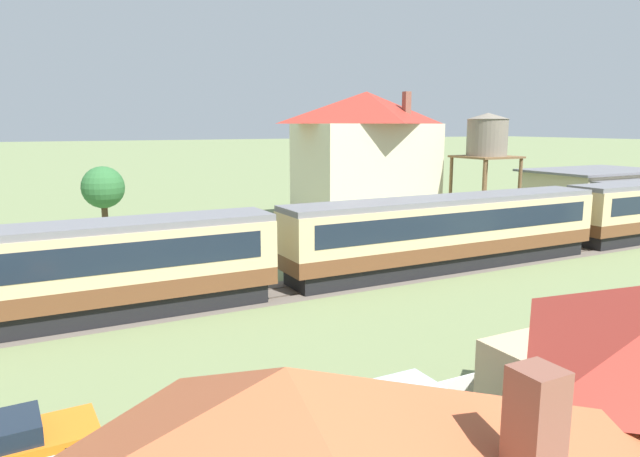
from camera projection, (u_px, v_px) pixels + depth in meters
name	position (u px, v px, depth m)	size (l,w,h in m)	color
ground_plane	(532.00, 257.00, 35.46)	(600.00, 600.00, 0.00)	#707F51
passenger_train	(452.00, 228.00, 32.42)	(63.24, 2.99, 4.12)	brown
railway_track	(437.00, 269.00, 32.37)	(129.17, 3.60, 0.04)	#665B51
station_building	(594.00, 192.00, 51.74)	(12.26, 9.21, 4.15)	beige
station_house_red_roof	(366.00, 155.00, 48.39)	(11.75, 7.87, 10.85)	beige
water_tower	(487.00, 138.00, 46.26)	(4.37, 4.37, 9.07)	brown
picket_fence_front	(366.00, 420.00, 14.79)	(44.28, 0.06, 1.05)	white
yard_tree_0	(103.00, 188.00, 39.89)	(2.95, 2.95, 5.27)	#4C3823
yard_tree_1	(421.00, 162.00, 52.41)	(3.83, 3.83, 6.72)	brown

